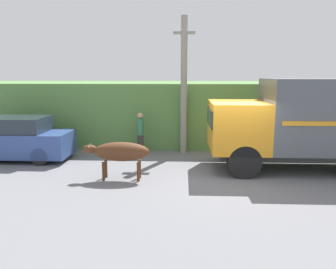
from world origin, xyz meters
TOP-DOWN VIEW (x-y plane):
  - ground_plane at (0.00, 0.00)m, footprint 60.00×60.00m
  - hillside_embankment at (0.00, 6.95)m, footprint 32.00×6.53m
  - building_backdrop at (-6.38, 5.03)m, footprint 6.54×2.70m
  - cargo_truck at (2.71, 0.94)m, footprint 6.37×2.49m
  - brown_cow at (-3.62, -0.43)m, footprint 2.13×0.61m
  - parked_suv at (-8.30, 1.84)m, footprint 4.53×1.75m
  - pedestrian_on_hill at (-3.41, 3.06)m, footprint 0.38×0.38m
  - utility_pole at (-1.60, 3.38)m, footprint 0.90×0.27m

SIDE VIEW (x-z plane):
  - ground_plane at x=0.00m, z-range 0.00..0.00m
  - parked_suv at x=-8.30m, z-range -0.03..1.67m
  - brown_cow at x=-3.62m, z-range 0.29..1.51m
  - pedestrian_on_hill at x=-3.41m, z-range 0.12..1.88m
  - building_backdrop at x=-6.38m, z-range 0.01..2.84m
  - hillside_embankment at x=0.00m, z-range 0.00..2.93m
  - cargo_truck at x=2.71m, z-range 0.16..3.35m
  - utility_pole at x=-1.60m, z-range 0.10..5.78m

